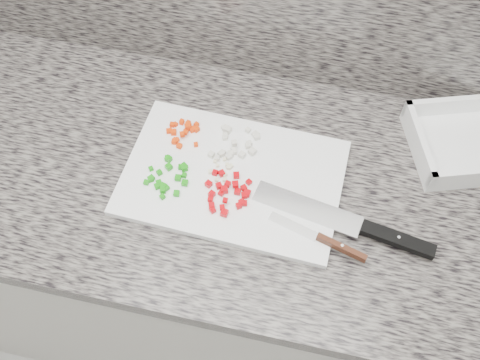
{
  "coord_description": "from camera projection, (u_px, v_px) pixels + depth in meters",
  "views": [
    {
      "loc": [
        0.16,
        0.85,
        1.85
      ],
      "look_at": [
        0.03,
        1.41,
        0.93
      ],
      "focal_mm": 40.0,
      "sensor_mm": 36.0,
      "label": 1
    }
  ],
  "objects": [
    {
      "name": "red_pepper_pile",
      "position": [
        228.0,
        192.0,
        1.07
      ],
      "size": [
        0.1,
        0.11,
        0.02
      ],
      "color": "#C1020A",
      "rests_on": "cutting_board"
    },
    {
      "name": "paring_knife",
      "position": [
        329.0,
        242.0,
        1.02
      ],
      "size": [
        0.2,
        0.07,
        0.02
      ],
      "rotation": [
        0.0,
        0.0,
        -0.28
      ],
      "color": "silver",
      "rests_on": "cutting_board"
    },
    {
      "name": "chef_knife",
      "position": [
        366.0,
        229.0,
        1.03
      ],
      "size": [
        0.36,
        0.1,
        0.02
      ],
      "rotation": [
        0.0,
        0.0,
        -0.18
      ],
      "color": "silver",
      "rests_on": "cutting_board"
    },
    {
      "name": "cutting_board",
      "position": [
        233.0,
        177.0,
        1.11
      ],
      "size": [
        0.46,
        0.32,
        0.01
      ],
      "primitive_type": "cube",
      "rotation": [
        0.0,
        0.0,
        -0.04
      ],
      "color": "white",
      "rests_on": "countertop"
    },
    {
      "name": "onion_pile",
      "position": [
        234.0,
        144.0,
        1.14
      ],
      "size": [
        0.1,
        0.1,
        0.02
      ],
      "color": "silver",
      "rests_on": "cutting_board"
    },
    {
      "name": "cabinet",
      "position": [
        232.0,
        262.0,
        1.52
      ],
      "size": [
        3.92,
        0.62,
        0.86
      ],
      "primitive_type": "cube",
      "color": "silver",
      "rests_on": "ground"
    },
    {
      "name": "garlic_pile",
      "position": [
        223.0,
        170.0,
        1.11
      ],
      "size": [
        0.05,
        0.06,
        0.01
      ],
      "color": "beige",
      "rests_on": "cutting_board"
    },
    {
      "name": "tray",
      "position": [
        477.0,
        142.0,
        1.14
      ],
      "size": [
        0.33,
        0.28,
        0.06
      ],
      "rotation": [
        0.0,
        0.0,
        0.32
      ],
      "color": "white",
      "rests_on": "countertop"
    },
    {
      "name": "countertop",
      "position": [
        229.0,
        178.0,
        1.14
      ],
      "size": [
        3.96,
        0.64,
        0.04
      ],
      "primitive_type": "cube",
      "color": "slate",
      "rests_on": "cabinet"
    },
    {
      "name": "green_pepper_pile",
      "position": [
        169.0,
        176.0,
        1.1
      ],
      "size": [
        0.09,
        0.1,
        0.01
      ],
      "color": "#14920D",
      "rests_on": "cutting_board"
    },
    {
      "name": "carrot_pile",
      "position": [
        183.0,
        131.0,
        1.16
      ],
      "size": [
        0.08,
        0.08,
        0.02
      ],
      "color": "#E83805",
      "rests_on": "cutting_board"
    }
  ]
}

